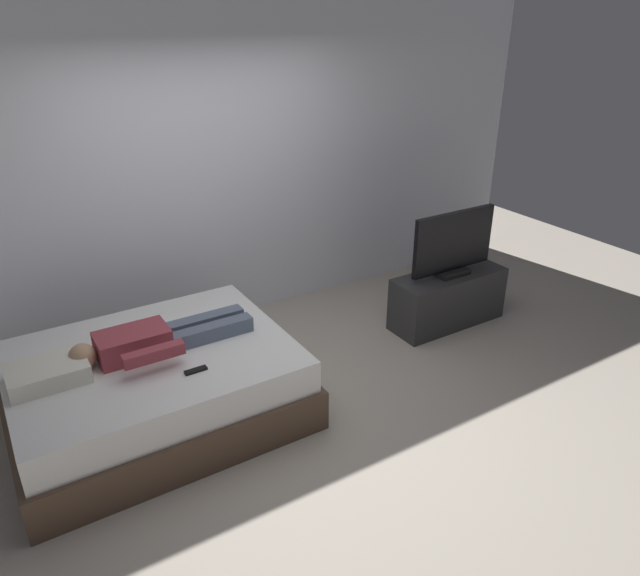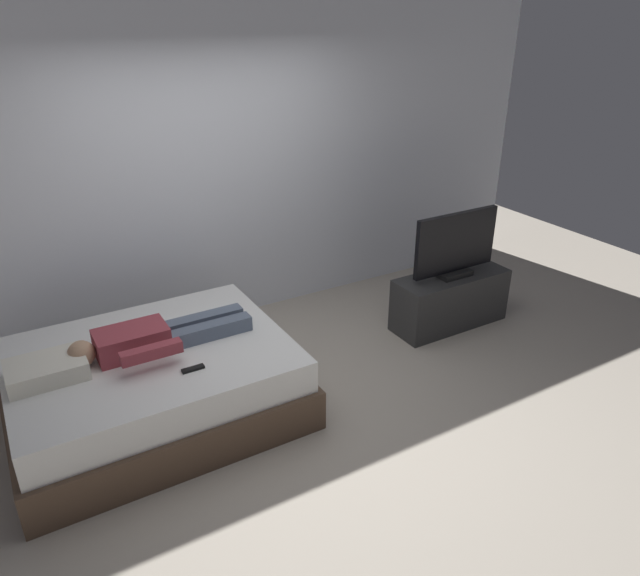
# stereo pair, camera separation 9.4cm
# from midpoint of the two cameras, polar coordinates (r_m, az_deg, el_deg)

# --- Properties ---
(ground_plane) EXTENTS (10.00, 10.00, 0.00)m
(ground_plane) POSITION_cam_midpoint_polar(r_m,az_deg,el_deg) (4.48, -2.45, -11.61)
(ground_plane) COLOR #ADA393
(back_wall) EXTENTS (6.40, 0.10, 2.80)m
(back_wall) POSITION_cam_midpoint_polar(r_m,az_deg,el_deg) (5.45, -8.09, 11.42)
(back_wall) COLOR silver
(back_wall) RESTS_ON ground
(bed) EXTENTS (1.95, 1.53, 0.54)m
(bed) POSITION_cam_midpoint_polar(r_m,az_deg,el_deg) (4.42, -16.18, -9.05)
(bed) COLOR brown
(bed) RESTS_ON ground
(pillow) EXTENTS (0.48, 0.34, 0.12)m
(pillow) POSITION_cam_midpoint_polar(r_m,az_deg,el_deg) (4.17, -25.37, -7.42)
(pillow) COLOR silver
(pillow) RESTS_ON bed
(person) EXTENTS (1.26, 0.46, 0.18)m
(person) POSITION_cam_midpoint_polar(r_m,az_deg,el_deg) (4.26, -16.45, -4.85)
(person) COLOR #993842
(person) RESTS_ON bed
(remote) EXTENTS (0.15, 0.04, 0.02)m
(remote) POSITION_cam_midpoint_polar(r_m,az_deg,el_deg) (3.99, -12.55, -7.75)
(remote) COLOR black
(remote) RESTS_ON bed
(tv_stand) EXTENTS (1.10, 0.40, 0.50)m
(tv_stand) POSITION_cam_midpoint_polar(r_m,az_deg,el_deg) (5.61, 11.72, -1.01)
(tv_stand) COLOR #2D2D2D
(tv_stand) RESTS_ON ground
(tv) EXTENTS (0.88, 0.20, 0.59)m
(tv) POSITION_cam_midpoint_polar(r_m,az_deg,el_deg) (5.40, 12.22, 4.09)
(tv) COLOR black
(tv) RESTS_ON tv_stand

